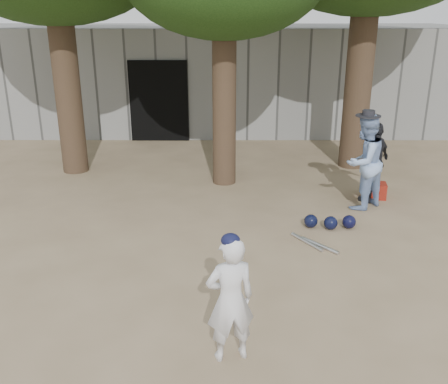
{
  "coord_description": "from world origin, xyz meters",
  "views": [
    {
      "loc": [
        0.61,
        -5.9,
        3.49
      ],
      "look_at": [
        0.6,
        1.0,
        0.95
      ],
      "focal_mm": 40.0,
      "sensor_mm": 36.0,
      "label": 1
    }
  ],
  "objects_px": {
    "spectator_blue": "(364,162)",
    "boy_player": "(230,300)",
    "spectator_dark": "(374,162)",
    "red_bag": "(375,190)"
  },
  "relations": [
    {
      "from": "spectator_blue",
      "to": "boy_player",
      "type": "bearing_deg",
      "value": 21.16
    },
    {
      "from": "spectator_blue",
      "to": "spectator_dark",
      "type": "distance_m",
      "value": 0.46
    },
    {
      "from": "boy_player",
      "to": "red_bag",
      "type": "xyz_separation_m",
      "value": [
        2.88,
        4.78,
        -0.55
      ]
    },
    {
      "from": "boy_player",
      "to": "spectator_dark",
      "type": "height_order",
      "value": "spectator_dark"
    },
    {
      "from": "boy_player",
      "to": "spectator_dark",
      "type": "relative_size",
      "value": 0.91
    },
    {
      "from": "boy_player",
      "to": "spectator_dark",
      "type": "xyz_separation_m",
      "value": [
        2.76,
        4.62,
        0.07
      ]
    },
    {
      "from": "spectator_blue",
      "to": "red_bag",
      "type": "xyz_separation_m",
      "value": [
        0.42,
        0.5,
        -0.73
      ]
    },
    {
      "from": "boy_player",
      "to": "spectator_blue",
      "type": "xyz_separation_m",
      "value": [
        2.47,
        4.28,
        0.17
      ]
    },
    {
      "from": "red_bag",
      "to": "spectator_dark",
      "type": "bearing_deg",
      "value": -127.72
    },
    {
      "from": "spectator_dark",
      "to": "red_bag",
      "type": "distance_m",
      "value": 0.65
    }
  ]
}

